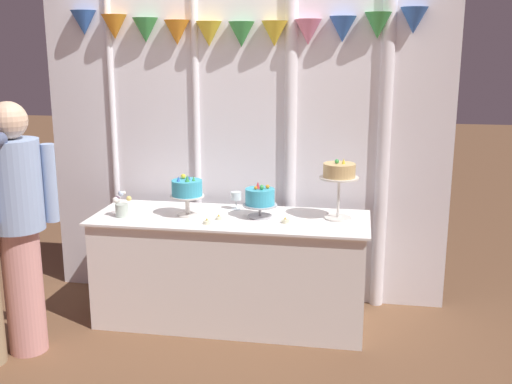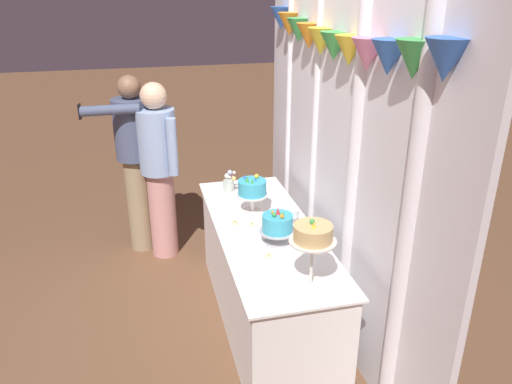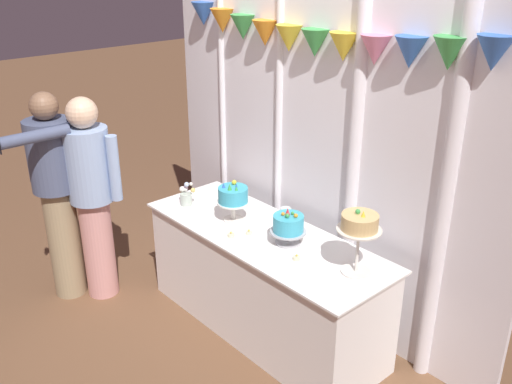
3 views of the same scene
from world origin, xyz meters
name	(u,v)px [view 2 (image 2 of 3)]	position (x,y,z in m)	size (l,w,h in m)	color
ground_plane	(252,321)	(0.00, 0.00, 0.00)	(24.00, 24.00, 0.00)	brown
draped_curtain	(338,145)	(0.05, 0.58, 1.36)	(3.02, 0.19, 2.48)	white
cake_table	(265,276)	(0.00, 0.10, 0.38)	(1.90, 0.67, 0.77)	white
cake_display_leftmost	(252,189)	(-0.30, 0.07, 0.95)	(0.23, 0.23, 0.30)	silver
cake_display_center	(277,225)	(0.20, 0.13, 0.90)	(0.24, 0.24, 0.25)	#B2B2B7
cake_display_rightmost	(313,238)	(0.73, 0.18, 1.07)	(0.27, 0.27, 0.42)	silver
wine_glass	(293,214)	(0.00, 0.30, 0.86)	(0.07, 0.07, 0.13)	silver
flower_vase	(229,183)	(-0.74, -0.02, 0.84)	(0.12, 0.11, 0.18)	#B2C1B2
tealight_far_left	(235,223)	(-0.12, -0.09, 0.78)	(0.05, 0.05, 0.04)	beige
tealight_near_left	(252,225)	(-0.06, 0.02, 0.78)	(0.04, 0.04, 0.04)	beige
tealight_near_right	(268,257)	(0.39, 0.02, 0.78)	(0.05, 0.05, 0.04)	beige
guest_man_dark_suit	(159,165)	(-1.19, -0.55, 0.88)	(0.46, 0.46, 1.60)	#D6938E
guest_man_pink_jacket	(135,158)	(-1.37, -0.75, 0.90)	(0.48, 0.63, 1.63)	#9E8966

